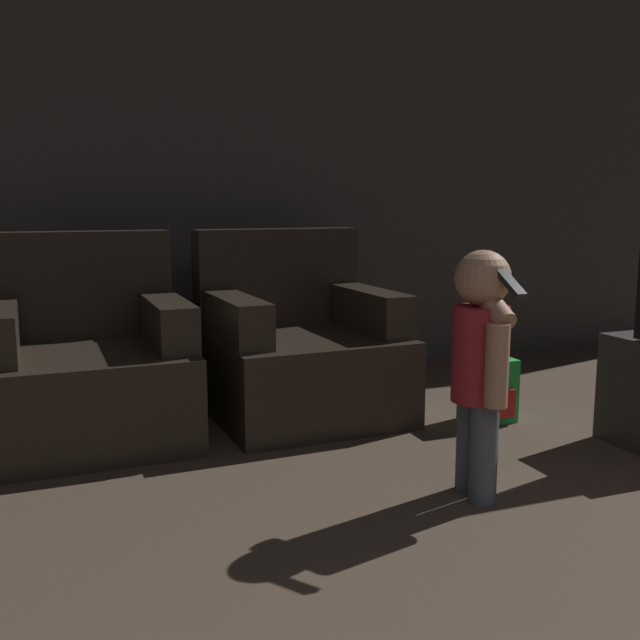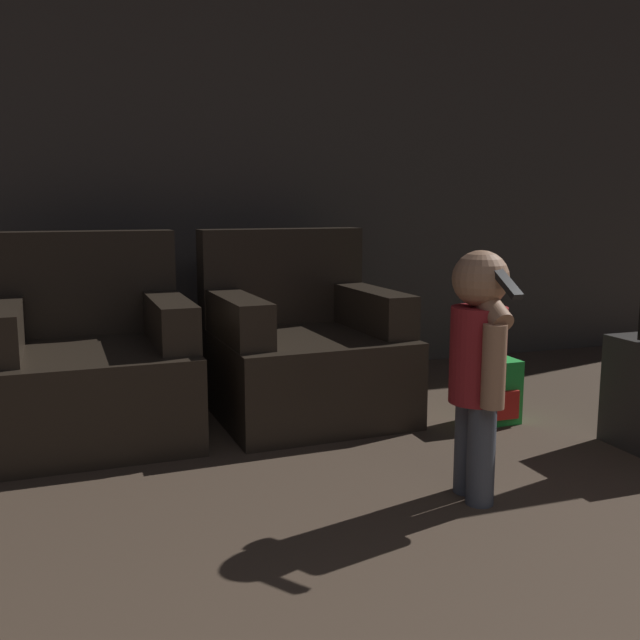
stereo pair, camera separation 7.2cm
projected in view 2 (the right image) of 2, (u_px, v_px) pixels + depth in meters
wall_back at (197, 152)px, 4.00m from camera, size 8.40×0.05×2.60m
armchair_left at (90, 366)px, 3.15m from camera, size 0.86×0.88×0.89m
armchair_right at (301, 351)px, 3.47m from camera, size 0.88×0.90×0.89m
person_toddler at (479, 355)px, 2.40m from camera, size 0.19×0.34×0.86m
toy_backpack at (492, 392)px, 3.32m from camera, size 0.23×0.19×0.30m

